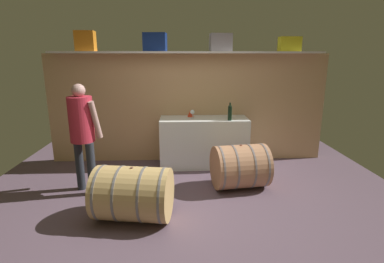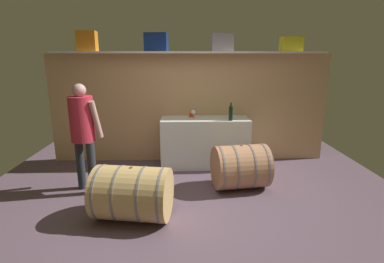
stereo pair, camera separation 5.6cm
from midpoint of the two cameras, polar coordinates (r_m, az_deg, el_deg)
ground_plane at (r=4.44m, az=-0.50°, el=-11.91°), size 6.32×7.25×0.02m
back_wall_panel at (r=5.58m, az=-1.04°, el=4.46°), size 5.12×0.10×2.00m
high_shelf_board at (r=5.35m, az=-1.05°, el=14.94°), size 4.71×0.40×0.03m
toolcase_orange at (r=5.60m, az=-20.04°, el=15.98°), size 0.34×0.31×0.34m
toolcase_navy at (r=5.38m, az=-7.41°, el=16.64°), size 0.40×0.32×0.31m
toolcase_grey at (r=5.40m, az=5.22°, el=16.65°), size 0.38×0.26×0.30m
toolcase_yellow at (r=5.69m, az=17.94°, el=15.67°), size 0.37×0.21×0.25m
work_cabinet at (r=5.38m, az=1.96°, el=-2.03°), size 1.55×0.59×0.88m
wine_bottle_dark at (r=5.10m, az=6.97°, el=3.69°), size 0.07×0.07×0.31m
wine_glass at (r=5.25m, az=-0.25°, el=3.72°), size 0.08×0.08×0.15m
red_funnel at (r=5.40m, az=-0.59°, el=3.53°), size 0.11×0.11×0.12m
wine_barrel_near at (r=3.74m, az=-11.67°, el=-11.59°), size 0.99×0.78×0.67m
wine_barrel_far at (r=4.56m, az=8.86°, el=-6.63°), size 0.87×0.76×0.67m
winemaker_pouring at (r=4.47m, az=-20.66°, el=0.73°), size 0.48×0.46×1.59m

